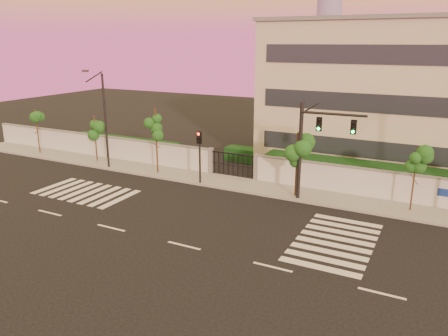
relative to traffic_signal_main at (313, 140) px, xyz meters
The scene contains 14 objects.
ground 11.13m from the traffic_signal_main, 112.81° to the right, with size 120.00×120.00×0.00m, color black.
sidewalk 5.85m from the traffic_signal_main, 165.79° to the left, with size 60.00×3.00×0.15m, color gray.
perimeter_wall 5.60m from the traffic_signal_main, 147.14° to the left, with size 60.00×0.36×2.20m.
hedge_row 6.87m from the traffic_signal_main, 118.28° to the left, with size 41.00×4.25×1.80m.
institutional_building 13.60m from the traffic_signal_main, 68.16° to the left, with size 24.40×12.40×12.25m.
road_markings 9.04m from the traffic_signal_main, 134.19° to the right, with size 57.00×7.62×0.02m.
street_tree_a 26.75m from the traffic_signal_main, behind, with size 1.43×1.13×4.33m.
street_tree_b 19.82m from the traffic_signal_main, behind, with size 1.39×1.11×4.24m.
street_tree_c 12.87m from the traffic_signal_main, behind, with size 1.64×1.31×5.38m.
street_tree_d 1.49m from the traffic_signal_main, 158.68° to the left, with size 1.53×1.22×4.58m.
street_tree_e 6.42m from the traffic_signal_main, 10.36° to the left, with size 1.30×1.03×4.25m.
traffic_signal_main is the anchor object (origin of this frame).
traffic_signal_secondary 8.56m from the traffic_signal_main, behind, with size 0.33×0.33×4.20m.
streetlight_west 17.52m from the traffic_signal_main, behind, with size 0.50×2.00×8.31m.
Camera 1 is at (11.51, -17.74, 10.42)m, focal length 35.00 mm.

